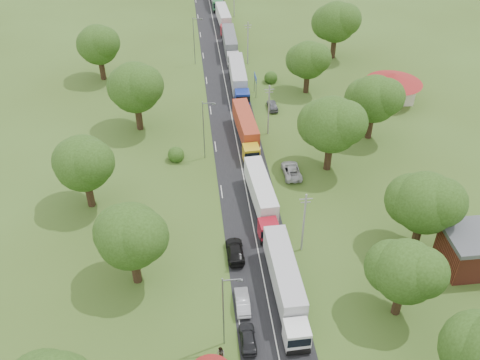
{
  "coord_description": "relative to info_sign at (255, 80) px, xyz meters",
  "views": [
    {
      "loc": [
        -7.69,
        -54.91,
        48.04
      ],
      "look_at": [
        -1.07,
        4.58,
        3.0
      ],
      "focal_mm": 40.0,
      "sensor_mm": 36.0,
      "label": 1
    }
  ],
  "objects": [
    {
      "name": "ground",
      "position": [
        -5.2,
        -35.0,
        -3.0
      ],
      "size": [
        260.0,
        260.0,
        0.0
      ],
      "primitive_type": "plane",
      "color": "#374D19",
      "rests_on": "ground"
    },
    {
      "name": "road",
      "position": [
        -5.2,
        -15.0,
        -3.0
      ],
      "size": [
        8.0,
        200.0,
        0.04
      ],
      "primitive_type": "cube",
      "color": "black",
      "rests_on": "ground"
    },
    {
      "name": "info_sign",
      "position": [
        0.0,
        0.0,
        0.0
      ],
      "size": [
        0.12,
        3.1,
        4.1
      ],
      "color": "slate",
      "rests_on": "ground"
    },
    {
      "name": "pole_1",
      "position": [
        0.3,
        -42.0,
        1.68
      ],
      "size": [
        1.6,
        0.24,
        9.0
      ],
      "color": "gray",
      "rests_on": "ground"
    },
    {
      "name": "pole_2",
      "position": [
        0.3,
        -14.0,
        1.68
      ],
      "size": [
        1.6,
        0.24,
        9.0
      ],
      "color": "gray",
      "rests_on": "ground"
    },
    {
      "name": "pole_3",
      "position": [
        0.3,
        14.0,
        1.68
      ],
      "size": [
        1.6,
        0.24,
        9.0
      ],
      "color": "gray",
      "rests_on": "ground"
    },
    {
      "name": "lamp_0",
      "position": [
        -10.55,
        -55.0,
        2.55
      ],
      "size": [
        2.03,
        0.22,
        10.0
      ],
      "color": "slate",
      "rests_on": "ground"
    },
    {
      "name": "lamp_1",
      "position": [
        -10.55,
        -20.0,
        2.55
      ],
      "size": [
        2.03,
        0.22,
        10.0
      ],
      "color": "slate",
      "rests_on": "ground"
    },
    {
      "name": "lamp_2",
      "position": [
        -10.55,
        15.0,
        2.55
      ],
      "size": [
        2.03,
        0.22,
        10.0
      ],
      "color": "slate",
      "rests_on": "ground"
    },
    {
      "name": "tree_2",
      "position": [
        8.79,
        -52.86,
        3.59
      ],
      "size": [
        8.0,
        8.0,
        10.1
      ],
      "color": "#382616",
      "rests_on": "ground"
    },
    {
      "name": "tree_3",
      "position": [
        14.79,
        -42.84,
        4.22
      ],
      "size": [
        8.8,
        8.8,
        11.07
      ],
      "color": "#382616",
      "rests_on": "ground"
    },
    {
      "name": "tree_4",
      "position": [
        7.79,
        -24.83,
        4.85
      ],
      "size": [
        9.6,
        9.6,
        12.05
      ],
      "color": "#382616",
      "rests_on": "ground"
    },
    {
      "name": "tree_5",
      "position": [
        16.79,
        -16.84,
        4.22
      ],
      "size": [
        8.8,
        8.8,
        11.07
      ],
      "color": "#382616",
      "rests_on": "ground"
    },
    {
      "name": "tree_6",
      "position": [
        9.79,
        0.14,
        3.59
      ],
      "size": [
        8.0,
        8.0,
        10.1
      ],
      "color": "#382616",
      "rests_on": "ground"
    },
    {
      "name": "tree_7",
      "position": [
        18.79,
        15.17,
        4.85
      ],
      "size": [
        9.6,
        9.6,
        12.05
      ],
      "color": "#382616",
      "rests_on": "ground"
    },
    {
      "name": "tree_10",
      "position": [
        -20.21,
        -44.84,
        4.22
      ],
      "size": [
        8.8,
        8.8,
        11.07
      ],
      "color": "#382616",
      "rests_on": "ground"
    },
    {
      "name": "tree_11",
      "position": [
        -27.21,
        -29.84,
        4.22
      ],
      "size": [
        8.8,
        8.8,
        11.07
      ],
      "color": "#382616",
      "rests_on": "ground"
    },
    {
      "name": "tree_12",
      "position": [
        -21.21,
        -9.83,
        4.85
      ],
      "size": [
        9.6,
        9.6,
        12.05
      ],
      "color": "#382616",
      "rests_on": "ground"
    },
    {
      "name": "tree_13",
      "position": [
        -29.21,
        10.16,
        4.22
      ],
      "size": [
        8.8,
        8.8,
        11.07
      ],
      "color": "#382616",
      "rests_on": "ground"
    },
    {
      "name": "house_brick",
      "position": [
        20.8,
        -47.0,
        -0.35
      ],
      "size": [
        8.6,
        6.6,
        5.2
      ],
      "color": "maroon",
      "rests_on": "ground"
    },
    {
      "name": "house_cream",
      "position": [
        24.8,
        -5.0,
        0.64
      ],
      "size": [
        10.08,
        10.08,
        5.8
      ],
      "color": "beige",
      "rests_on": "ground"
    },
    {
      "name": "truck_0",
      "position": [
        -3.17,
        -49.32,
        -0.69
      ],
      "size": [
        2.95,
        15.71,
        4.35
      ],
      "color": "white",
      "rests_on": "ground"
    },
    {
      "name": "truck_1",
      "position": [
        -3.59,
        -33.26,
        -0.85
      ],
      "size": [
        3.26,
        14.72,
        4.06
      ],
      "color": "maroon",
      "rests_on": "ground"
    },
    {
      "name": "truck_2",
      "position": [
        -3.58,
        -15.58,
        -0.84
      ],
      "size": [
        3.19,
        14.78,
        4.08
      ],
      "color": "gold",
      "rests_on": "ground"
    },
    {
      "name": "truck_3",
      "position": [
        -2.92,
        2.61,
        -0.69
      ],
      "size": [
        3.07,
        15.72,
        4.35
      ],
      "color": "navy",
      "rests_on": "ground"
    },
    {
      "name": "truck_4",
      "position": [
        -2.86,
        19.45,
        -0.8
      ],
      "size": [
        2.8,
        14.98,
        4.15
      ],
      "color": "silver",
      "rests_on": "ground"
    },
    {
      "name": "truck_5",
      "position": [
        -2.9,
        35.22,
        -0.92
      ],
      "size": [
        2.93,
        14.2,
        3.93
      ],
      "color": "#A81926",
      "rests_on": "ground"
    },
    {
      "name": "car_lane_front",
      "position": [
        -8.2,
        -55.2,
        -2.28
      ],
      "size": [
        1.8,
        4.28,
        1.45
      ],
      "primitive_type": "imported",
      "rotation": [
        0.0,
        0.0,
        3.12
      ],
      "color": "black",
      "rests_on": "ground"
    },
    {
      "name": "car_lane_mid",
      "position": [
        -8.2,
        -50.21,
        -2.28
      ],
      "size": [
        1.6,
        4.42,
        1.45
      ],
      "primitive_type": "imported",
      "rotation": [
        0.0,
        0.0,
        3.13
      ],
      "color": "#ABACB3",
      "rests_on": "ground"
    },
    {
      "name": "car_lane_rear",
      "position": [
        -8.2,
        -42.09,
        -2.24
      ],
      "size": [
        2.16,
        5.26,
        1.52
      ],
      "primitive_type": "imported",
      "rotation": [
        0.0,
        0.0,
        3.15
      ],
      "color": "black",
      "rests_on": "ground"
    },
    {
      "name": "car_verge_near",
      "position": [
        2.03,
        -25.97,
        -2.25
      ],
      "size": [
        2.59,
        5.48,
        1.51
      ],
      "primitive_type": "imported",
      "rotation": [
        0.0,
        0.0,
        3.16
      ],
      "color": "#BDBDBD",
      "rests_on": "ground"
    },
    {
      "name": "car_verge_far",
      "position": [
        2.39,
        -5.73,
        -2.28
      ],
      "size": [
        1.73,
        4.24,
        1.44
      ],
      "primitive_type": "imported",
      "rotation": [
        0.0,
        0.0,
        3.15
      ],
      "color": "#575A5F",
      "rests_on": "ground"
    },
    {
      "name": "pedestrian_booth",
      "position": [
        -11.21,
        -57.0,
        -2.03
      ],
      "size": [
        1.18,
        1.2,
        1.95
      ],
      "primitive_type": "imported",
      "rotation": [
        0.0,
        0.0,
        -0.84
      ],
      "color": "gray",
      "rests_on": "ground"
    }
  ]
}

